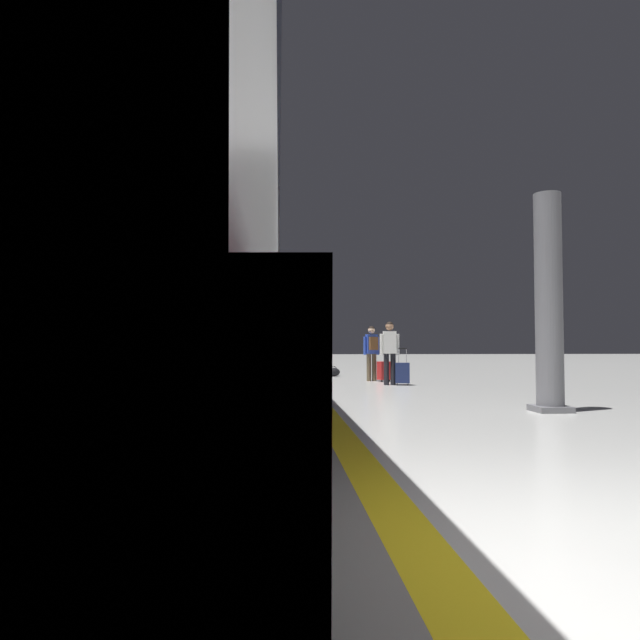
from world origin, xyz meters
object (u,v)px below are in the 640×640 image
suitcase_near (384,371)px  suitcase_mid (402,373)px  platform_pillar (549,306)px  passenger_near (372,348)px  passenger_mid (390,348)px  high_speed_train (190,259)px  passenger_far (324,349)px  duffel_bag_far (333,372)px

suitcase_near → suitcase_mid: 1.54m
suitcase_near → platform_pillar: 7.93m
passenger_near → suitcase_near: 0.79m
passenger_mid → high_speed_train: bearing=-127.2°
suitcase_mid → passenger_far: passenger_far is taller
passenger_mid → passenger_far: passenger_mid is taller
high_speed_train → suitcase_mid: 7.78m
suitcase_near → passenger_far: bearing=116.4°
passenger_mid → platform_pillar: 6.50m
high_speed_train → duffel_bag_far: high_speed_train is taller
passenger_near → passenger_mid: 1.71m
suitcase_mid → platform_pillar: 6.42m
passenger_far → high_speed_train: bearing=-106.2°
suitcase_near → high_speed_train: bearing=-122.1°
suitcase_near → passenger_mid: passenger_mid is taller
high_speed_train → platform_pillar: bearing=-4.2°
passenger_near → duffel_bag_far: size_ratio=3.74×
duffel_bag_far → platform_pillar: platform_pillar is taller
high_speed_train → passenger_far: high_speed_train is taller
passenger_mid → duffel_bag_far: passenger_mid is taller
passenger_near → high_speed_train: bearing=-119.3°
high_speed_train → suitcase_near: high_speed_train is taller
suitcase_near → passenger_far: passenger_far is taller
suitcase_near → duffel_bag_far: bearing=113.3°
high_speed_train → passenger_far: 10.91m
suitcase_mid → platform_pillar: platform_pillar is taller
suitcase_near → suitcase_mid: size_ratio=0.60×
suitcase_mid → duffel_bag_far: bearing=108.3°
passenger_mid → suitcase_near: bearing=85.9°
passenger_near → suitcase_near: passenger_near is taller
platform_pillar → passenger_near: bearing=101.6°
suitcase_near → suitcase_mid: suitcase_mid is taller
passenger_near → passenger_far: size_ratio=1.01×
high_speed_train → passenger_mid: (4.46, 5.87, -1.51)m
high_speed_train → passenger_mid: high_speed_train is taller
passenger_near → duffel_bag_far: 2.82m
high_speed_train → passenger_mid: 7.53m
passenger_mid → passenger_near: bearing=97.2°
suitcase_mid → duffel_bag_far: 4.61m
passenger_far → duffel_bag_far: size_ratio=3.72×
suitcase_mid → high_speed_train: bearing=-129.8°
suitcase_mid → duffel_bag_far: (-1.45, 4.37, -0.18)m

